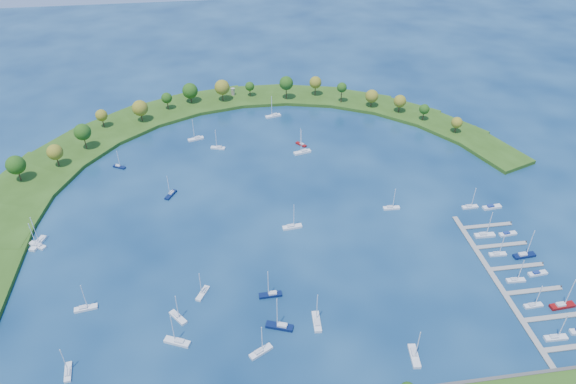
{
  "coord_description": "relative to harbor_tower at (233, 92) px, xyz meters",
  "views": [
    {
      "loc": [
        -23.39,
        -192.0,
        146.96
      ],
      "look_at": [
        5.0,
        5.0,
        4.0
      ],
      "focal_mm": 32.35,
      "sensor_mm": 36.0,
      "label": 1
    }
  ],
  "objects": [
    {
      "name": "ground",
      "position": [
        14.48,
        -119.63,
        -4.43
      ],
      "size": [
        700.0,
        700.0,
        0.0
      ],
      "primitive_type": "plane",
      "color": "#072142",
      "rests_on": "ground"
    },
    {
      "name": "breakwater",
      "position": [
        -31.85,
        -70.92,
        -3.44
      ],
      "size": [
        286.74,
        247.64,
        2.0
      ],
      "color": "#2A4A13",
      "rests_on": "ground"
    },
    {
      "name": "breakwater_trees",
      "position": [
        -12.5,
        -33.03,
        6.11
      ],
      "size": [
        240.01,
        87.52,
        15.23
      ],
      "color": "#382314",
      "rests_on": "breakwater"
    },
    {
      "name": "harbor_tower",
      "position": [
        0.0,
        0.0,
        0.0
      ],
      "size": [
        2.6,
        2.6,
        4.75
      ],
      "color": "gray",
      "rests_on": "breakwater"
    },
    {
      "name": "dock_system",
      "position": [
        99.78,
        -180.63,
        -4.08
      ],
      "size": [
        24.28,
        82.0,
        1.6
      ],
      "color": "gray",
      "rests_on": "ground"
    },
    {
      "name": "moored_boat_0",
      "position": [
        -2.25,
        -200.49,
        -3.51
      ],
      "size": [
        8.62,
        6.21,
        12.53
      ],
      "rotation": [
        0.0,
        0.0,
        0.51
      ],
      "color": "white",
      "rests_on": "ground"
    },
    {
      "name": "moored_boat_1",
      "position": [
        33.25,
        -74.34,
        -3.46
      ],
      "size": [
        9.89,
        4.9,
        14.01
      ],
      "rotation": [
        0.0,
        0.0,
        3.39
      ],
      "color": "white",
      "rests_on": "ground"
    },
    {
      "name": "moored_boat_2",
      "position": [
        4.08,
        -175.18,
        -3.5
      ],
      "size": [
        8.79,
        2.66,
        12.84
      ],
      "rotation": [
        0.0,
        0.0,
        3.17
      ],
      "color": "#0A163E",
      "rests_on": "ground"
    },
    {
      "name": "moored_boat_3",
      "position": [
        -30.3,
        -192.35,
        -3.48
      ],
      "size": [
        9.46,
        6.14,
        13.55
      ],
      "rotation": [
        0.0,
        0.0,
        2.72
      ],
      "color": "white",
      "rests_on": "ground"
    },
    {
      "name": "moored_boat_4",
      "position": [
        -90.45,
        -133.21,
        -3.52
      ],
      "size": [
        8.22,
        6.65,
        12.28
      ],
      "rotation": [
        0.0,
        0.0,
        2.54
      ],
      "color": "white",
      "rests_on": "ground"
    },
    {
      "name": "moored_boat_5",
      "position": [
        18.15,
        -136.42,
        -3.5
      ],
      "size": [
        8.88,
        3.39,
        12.74
      ],
      "rotation": [
        0.0,
        0.0,
        6.4
      ],
      "color": "white",
      "rests_on": "ground"
    },
    {
      "name": "moored_boat_6",
      "position": [
        -11.96,
        -63.13,
        -3.53
      ],
      "size": [
        8.19,
        4.5,
        11.61
      ],
      "rotation": [
        0.0,
        0.0,
        2.83
      ],
      "color": "white",
      "rests_on": "ground"
    },
    {
      "name": "moored_boat_7",
      "position": [
        22.55,
        -30.11,
        -3.46
      ],
      "size": [
        9.84,
        5.04,
        13.94
      ],
      "rotation": [
        0.0,
        0.0,
        3.41
      ],
      "color": "white",
      "rests_on": "ground"
    },
    {
      "name": "moored_boat_8",
      "position": [
        -21.42,
        -170.67,
        -3.54
      ],
      "size": [
        5.62,
        7.94,
        11.51
      ],
      "rotation": [
        0.0,
        0.0,
        4.22
      ],
      "color": "white",
      "rests_on": "ground"
    },
    {
      "name": "moored_boat_9",
      "position": [
        -65.32,
        -199.46,
        -3.54
      ],
      "size": [
        3.15,
        7.91,
        11.3
      ],
      "rotation": [
        0.0,
        0.0,
        1.7
      ],
      "color": "white",
      "rests_on": "ground"
    },
    {
      "name": "moored_boat_10",
      "position": [
        -64.31,
        -172.05,
        -3.52
      ],
      "size": [
        8.52,
        3.52,
        12.15
      ],
      "rotation": [
        0.0,
        0.0,
        0.15
      ],
      "color": "white",
      "rests_on": "ground"
    },
    {
      "name": "moored_boat_11",
      "position": [
        -35.99,
        -103.87,
        -3.53
      ],
      "size": [
        5.83,
        8.08,
        11.76
      ],
      "rotation": [
        0.0,
        0.0,
        4.21
      ],
      "color": "#0A163E",
      "rests_on": "ground"
    },
    {
      "name": "moored_boat_12",
      "position": [
        18.94,
        -190.62,
        -3.47
      ],
      "size": [
        3.13,
        9.43,
        13.66
      ],
      "rotation": [
        0.0,
        0.0,
        1.51
      ],
      "color": "white",
      "rests_on": "ground"
    },
    {
      "name": "moored_boat_13",
      "position": [
        -30.45,
        -181.28,
        -3.52
      ],
      "size": [
        6.84,
        7.93,
        12.1
      ],
      "rotation": [
        0.0,
        0.0,
        5.37
      ],
      "color": "white",
      "rests_on": "ground"
    },
    {
      "name": "moored_boat_14",
      "position": [
        -90.55,
        -132.0,
        -3.46
      ],
      "size": [
        5.61,
        9.97,
        14.13
      ],
      "rotation": [
        0.0,
        0.0,
        1.25
      ],
      "color": "white",
      "rests_on": "ground"
    },
    {
      "name": "moored_boat_15",
      "position": [
        -63.53,
        -74.98,
        -3.57
      ],
      "size": [
        6.99,
        5.12,
        10.2
      ],
      "rotation": [
        0.0,
        0.0,
        5.76
      ],
      "color": "#0A163E",
      "rests_on": "ground"
    },
    {
      "name": "moored_boat_16",
      "position": [
        5.56,
        -190.73,
        -3.44
      ],
      "size": [
        10.23,
        6.05,
        14.53
      ],
      "rotation": [
        0.0,
        0.0,
        2.78
      ],
      "color": "#0A163E",
      "rests_on": "ground"
    },
    {
      "name": "moored_boat_17",
      "position": [
        65.91,
        -129.24,
        -3.54
      ],
      "size": [
        7.76,
        2.43,
        11.3
      ],
      "rotation": [
        0.0,
        0.0,
        -0.04
      ],
      "color": "white",
      "rests_on": "ground"
    },
    {
      "name": "moored_boat_18",
      "position": [
        48.69,
        -209.53,
        -3.47
      ],
      "size": [
        3.72,
        9.61,
        13.76
      ],
      "rotation": [
        0.0,
        0.0,
        4.59
      ],
      "color": "white",
      "rests_on": "ground"
    },
    {
      "name": "moored_boat_19",
      "position": [
        -24.02,
        -51.54,
        -3.49
      ],
      "size": [
        9.25,
        4.94,
        13.09
      ],
      "rotation": [
        0.0,
        0.0,
        3.43
      ],
      "color": "white",
      "rests_on": "ground"
    },
    {
      "name": "moored_boat_20",
      "position": [
        33.92,
        -65.87,
        -3.57
      ],
      "size": [
        5.77,
        6.55,
        10.08
      ],
      "rotation": [
        0.0,
        0.0,
        2.24
      ],
      "color": "maroon",
      "rests_on": "ground"
    },
    {
      "name": "docked_boat_0",
      "position": [
        100.0,
        -209.29,
        -3.52
      ],
      "size": [
        8.2,
        2.51,
        11.97
      ],
      "rotation": [
        0.0,
        0.0,
        -0.03
      ],
      "color": "white",
      "rests_on": "ground"
    },
    {
      "name": "docked_boat_2",
      "position": [
        100.02,
        -194.35,
        -3.56
      ],
      "size": [
        7.26,
        2.29,
        10.57
      ],
      "rotation": [
        0.0,
        0.0,
        0.04
      ],
      "color": "white",
      "rests_on": "ground"
    },
    {
      "name": "docked_boat_3",
      "position": [
        110.47,
        -196.08,
        -3.46
      ],
      "size": [
        9.63,
        3.21,
        13.95
      ],
      "rotation": [
        0.0,
        0.0,
        0.06
      ],
      "color": "maroon",
      "rests_on": "ground"
    },
    {
      "name": "docked_boat_4",
      "position": [
        100.01,
        -181.21,
        -3.55
      ],
      "size": [
        7.5,
        2.42,
        10.9
      ],
      "rotation": [
        0.0,
        0.0,
        -0.05
      ],
      "color": "white",
      "rests_on": "ground"
    },
    {
      "name": "docked_boat_5",
      "position": [
        110.47,
        -178.95,
        -3.85
      ],
      "size": [
        7.92,
        2.71,
        1.59
      ],
      "rotation": [
        0.0,
        0.0,
        0.07
      ],
      "color": "white",
      "rests_on": "ground"
    },
    {
      "name": "docked_boat_6",
      "position": [
        100.02,
        -166.04,
        -3.56
      ],
      "size": [
        7.31,
        2.29,
        10.65
      ],
      "rotation": [
        0.0,
        0.0,
        -0.04
      ],
      "color": "white",
      "rests_on": "ground"
    },
    {
      "name": "docked_boat_7",
      "position": [
        110.48,
        -168.48,
        -3.47
      ],
      "size": [
        9.56,
        3.28,
        13.81
      ],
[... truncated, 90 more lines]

